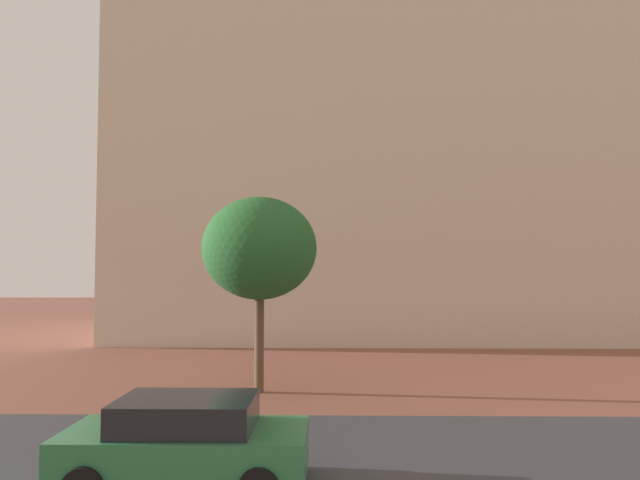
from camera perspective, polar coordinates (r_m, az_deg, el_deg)
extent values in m
plane|color=brown|center=(13.55, -0.14, -18.49)|extent=(120.00, 120.00, 0.00)
cube|color=#38383D|center=(11.93, -0.30, -20.67)|extent=(120.00, 6.59, 0.00)
cube|color=beige|center=(34.26, 6.07, 5.12)|extent=(27.97, 13.82, 16.76)
cube|color=#2D3842|center=(36.83, 5.99, 20.06)|extent=(25.74, 12.71, 2.40)
cube|color=beige|center=(36.08, 11.82, 14.63)|extent=(5.89, 5.89, 28.88)
cylinder|color=beige|center=(30.63, -17.28, 9.67)|extent=(2.80, 2.80, 20.43)
cube|color=#287042|center=(10.65, -13.01, -19.62)|extent=(4.07, 1.86, 0.78)
cube|color=black|center=(10.48, -12.96, -16.22)|extent=(2.28, 1.63, 0.52)
cylinder|color=black|center=(11.39, -4.82, -19.87)|extent=(0.64, 0.22, 0.64)
cylinder|color=black|center=(11.94, -18.50, -18.91)|extent=(0.64, 0.22, 0.64)
cylinder|color=brown|center=(17.60, -5.99, -10.01)|extent=(0.28, 0.28, 2.90)
ellipsoid|color=#235B28|center=(17.48, -5.94, -0.80)|extent=(3.42, 3.42, 3.08)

